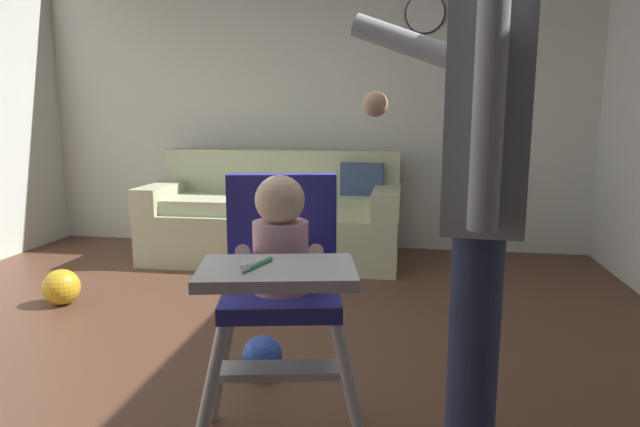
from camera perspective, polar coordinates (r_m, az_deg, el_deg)
The scene contains 8 objects.
ground at distance 2.49m, azimuth -12.63°, elevation -18.68°, with size 6.31×6.98×0.10m, color brown.
wall_far at distance 4.82m, azimuth -1.08°, elevation 12.28°, with size 5.51×0.06×2.64m, color silver.
couch at distance 4.42m, azimuth -4.65°, elevation -0.45°, with size 2.00×0.86×0.86m.
high_chair at distance 1.71m, azimuth -4.08°, elevation -5.58°, with size 0.71×0.80×0.97m.
adult_standing at distance 1.57m, azimuth 16.20°, elevation 2.42°, with size 0.51×0.53×1.66m.
toy_ball at distance 2.53m, azimuth -6.03°, elevation -14.51°, with size 0.18×0.18×0.18m, color #284CB7.
toy_ball_second at distance 3.73m, azimuth -25.32°, elevation -6.94°, with size 0.22×0.22×0.22m, color gold.
wall_clock at distance 4.77m, azimuth 10.89°, elevation 19.80°, with size 0.33×0.04×0.33m.
Camera 1 is at (0.84, -2.02, 1.14)m, focal length 30.72 mm.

